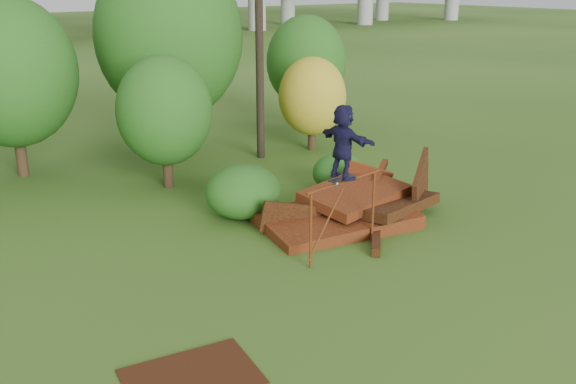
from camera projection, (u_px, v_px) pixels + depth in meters
ground at (371, 278)px, 14.07m from camera, size 240.00×240.00×0.00m
scrap_pile at (355, 209)px, 17.20m from camera, size 5.75×3.83×2.21m
grind_rail at (344, 202)px, 14.88m from camera, size 2.51×0.46×1.84m
skateboard at (342, 179)px, 14.63m from camera, size 0.79×0.32×0.08m
skater at (343, 142)px, 14.35m from camera, size 0.63×1.61×1.70m
flat_plate at (191, 377)px, 10.55m from camera, size 2.33×1.81×0.03m
tree_1 at (10, 72)px, 20.29m from camera, size 4.19×4.19×5.83m
tree_2 at (164, 111)px, 19.41m from camera, size 2.91×2.91×4.11m
tree_3 at (169, 36)px, 22.90m from camera, size 5.27×5.27×7.32m
tree_4 at (312, 96)px, 23.94m from camera, size 2.55×2.55×3.52m
tree_5 at (306, 62)px, 27.44m from camera, size 3.42×3.42×4.81m
shrub_left at (243, 192)px, 17.43m from camera, size 2.11×1.95×1.46m
shrub_right at (339, 172)px, 19.65m from camera, size 1.67×1.53×1.18m
utility_pole at (259, 0)px, 21.77m from camera, size 1.40×0.28×10.93m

